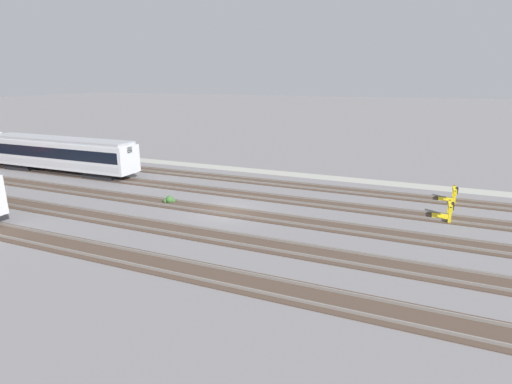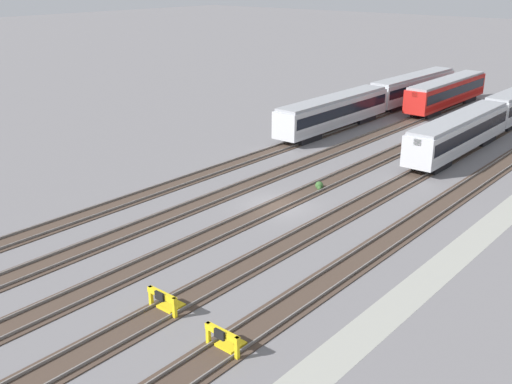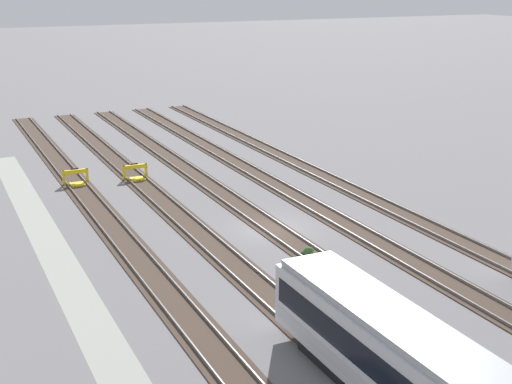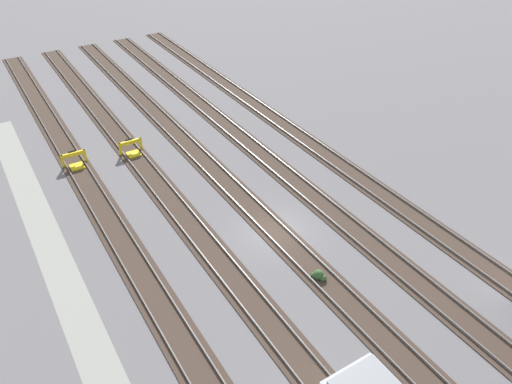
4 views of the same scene
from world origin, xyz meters
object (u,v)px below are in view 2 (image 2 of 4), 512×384
Objects in this scene: subway_car_front_row_left_inner at (413,88)px; subway_car_front_row_right_inner at (447,92)px; weed_clump at (319,186)px; bumper_stop_nearest_track at (226,340)px; subway_car_front_row_rightmost at (334,112)px; subway_car_front_row_leftmost at (459,133)px; bumper_stop_near_inner_track at (166,301)px.

subway_car_front_row_left_inner is 1.00× the size of subway_car_front_row_right_inner.
subway_car_front_row_left_inner and subway_car_front_row_right_inner have the same top height.
bumper_stop_nearest_track is at bearing -156.35° from weed_clump.
subway_car_front_row_rightmost is at bearing 30.01° from weed_clump.
subway_car_front_row_leftmost is 19.59× the size of weed_clump.
subway_car_front_row_leftmost reaches higher than bumper_stop_near_inner_track.
bumper_stop_nearest_track is at bearing -165.97° from subway_car_front_row_right_inner.
subway_car_front_row_rightmost is (-18.81, -0.00, 0.00)m from subway_car_front_row_left_inner.
subway_car_front_row_rightmost is (0.00, 13.95, 0.00)m from subway_car_front_row_leftmost.
bumper_stop_near_inner_track is 2.17× the size of weed_clump.
bumper_stop_near_inner_track is (-55.23, -9.29, -1.53)m from subway_car_front_row_right_inner.
subway_car_front_row_left_inner reaches higher than weed_clump.
subway_car_front_row_left_inner is 18.81m from subway_car_front_row_rightmost.
bumper_stop_nearest_track is at bearing -161.65° from subway_car_front_row_left_inner.
subway_car_front_row_left_inner is (18.81, 13.95, 0.00)m from subway_car_front_row_leftmost.
subway_car_front_row_right_inner is (-0.18, -4.62, 0.00)m from subway_car_front_row_left_inner.
subway_car_front_row_leftmost is 20.84m from subway_car_front_row_right_inner.
weed_clump is at bearing 23.65° from bumper_stop_nearest_track.
subway_car_front_row_leftmost is 1.00× the size of subway_car_front_row_left_inner.
subway_car_front_row_leftmost is 9.01× the size of bumper_stop_near_inner_track.
subway_car_front_row_leftmost is 37.42m from bumper_stop_nearest_track.
weed_clump is (20.19, 4.43, -0.27)m from bumper_stop_near_inner_track.
subway_car_front_row_right_inner is 56.02m from bumper_stop_near_inner_track.
subway_car_front_row_rightmost is 9.00× the size of bumper_stop_near_inner_track.
subway_car_front_row_rightmost is 39.18m from bumper_stop_near_inner_track.
bumper_stop_nearest_track is (-55.91, -18.54, -1.53)m from subway_car_front_row_left_inner.
subway_car_front_row_left_inner is at bearing 36.57° from subway_car_front_row_leftmost.
bumper_stop_near_inner_track reaches higher than weed_clump.
weed_clump is (-35.22, -9.48, -1.80)m from subway_car_front_row_left_inner.
weed_clump is at bearing -164.94° from subway_car_front_row_left_inner.
subway_car_front_row_right_inner is 19.57× the size of weed_clump.
subway_car_front_row_left_inner is 9.02× the size of bumper_stop_nearest_track.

